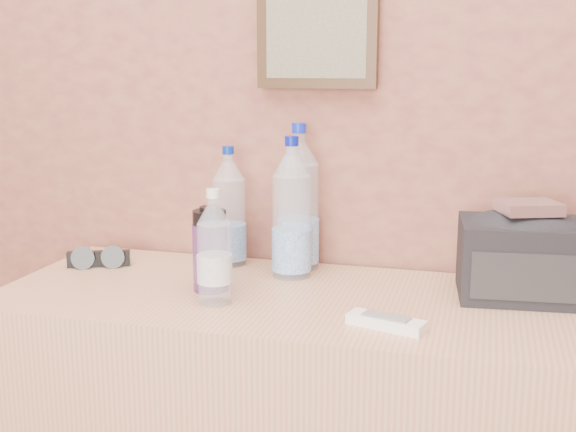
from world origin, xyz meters
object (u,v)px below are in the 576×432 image
Objects in this scene: pet_large_c at (299,205)px; pet_small at (214,254)px; nalgene_bottle at (210,249)px; pet_large_b at (292,215)px; pet_large_a at (229,213)px; toiletry_bag at (526,255)px; foil_packet at (529,207)px; ac_remote at (386,322)px; sunglasses at (99,259)px.

pet_large_c reaches higher than pet_small.
pet_large_c is 0.29m from nalgene_bottle.
pet_large_a is at bearing 161.31° from pet_large_b.
pet_large_a is at bearing 167.91° from toiletry_bag.
nalgene_bottle is at bearing -169.36° from foil_packet.
pet_large_a is at bearing 172.64° from foil_packet.
pet_large_a is 0.59m from ac_remote.
nalgene_bottle is (-0.04, 0.08, -0.01)m from pet_small.
toiletry_bag is at bearing 19.15° from pet_small.
toiletry_bag is (0.54, -0.02, -0.05)m from pet_large_b.
ac_remote is at bearing -135.27° from foil_packet.
foil_packet is (0.69, 0.13, 0.11)m from nalgene_bottle.
pet_large_b reaches higher than foil_packet.
toiletry_bag is (0.73, -0.08, -0.04)m from pet_large_a.
pet_small is 1.28× the size of nalgene_bottle.
nalgene_bottle is 1.25× the size of ac_remote.
pet_large_a is at bearing 99.01° from nalgene_bottle.
pet_large_a is 2.52× the size of foil_packet.
sunglasses is (-0.32, -0.12, -0.12)m from pet_large_a.
pet_large_c reaches higher than ac_remote.
foil_packet reaches higher than toiletry_bag.
toiletry_bag is 0.11m from foil_packet.
sunglasses is at bearing 162.91° from nalgene_bottle.
pet_large_a is at bearing 158.41° from ac_remote.
pet_large_b is at bearing 149.28° from ac_remote.
toiletry_bag reaches higher than ac_remote.
pet_large_c is (-0.00, 0.07, 0.01)m from pet_large_b.
pet_large_c is 0.34m from pet_small.
pet_large_b is 1.21× the size of toiletry_bag.
nalgene_bottle is at bearing -39.96° from sunglasses.
pet_large_a reaches higher than sunglasses.
pet_large_c is 1.30× the size of toiletry_bag.
pet_small is (0.08, -0.30, -0.03)m from pet_large_a.
pet_large_b is 0.55m from toiletry_bag.
pet_large_c is at bearing 3.86° from pet_large_a.
foil_packet is at bearing 61.07° from ac_remote.
foil_packet is (0.72, -0.09, 0.07)m from pet_large_a.
sunglasses is at bearing 176.14° from toiletry_bag.
pet_large_c is 2.36× the size of ac_remote.
pet_large_a is 0.18m from pet_large_c.
pet_large_b is 1.75× the size of nalgene_bottle.
pet_small reaches higher than nalgene_bottle.
pet_large_b is 0.43m from ac_remote.
nalgene_bottle is at bearing 117.38° from pet_small.
pet_large_a reaches higher than pet_small.
ac_remote is at bearing -47.07° from pet_large_b.
pet_large_a reaches higher than toiletry_bag.
pet_large_a is 0.83× the size of pet_large_c.
pet_large_b is 1.37× the size of pet_small.
toiletry_bag is (1.04, 0.04, 0.08)m from sunglasses.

